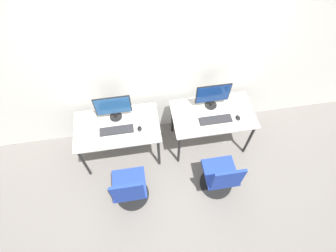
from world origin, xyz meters
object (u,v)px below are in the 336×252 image
at_px(keyboard_left, 117,130).
at_px(office_chair_left, 130,190).
at_px(keyboard_right, 215,120).
at_px(mouse_right, 238,118).
at_px(office_chair_right, 221,178).
at_px(monitor_left, 113,107).
at_px(monitor_right, 213,95).
at_px(mouse_left, 140,129).

bearing_deg(keyboard_left, office_chair_left, -83.92).
distance_m(keyboard_left, keyboard_right, 1.37).
bearing_deg(mouse_right, office_chair_right, -118.60).
relative_size(monitor_left, monitor_right, 1.00).
relative_size(monitor_left, mouse_left, 5.37).
relative_size(monitor_left, mouse_right, 5.37).
height_order(monitor_left, keyboard_left, monitor_left).
distance_m(keyboard_left, monitor_right, 1.40).
distance_m(monitor_right, keyboard_right, 0.34).
bearing_deg(monitor_right, keyboard_left, -170.69).
xyz_separation_m(monitor_left, keyboard_left, (0.00, -0.23, -0.22)).
distance_m(monitor_right, mouse_right, 0.48).
bearing_deg(keyboard_right, monitor_left, 168.58).
relative_size(mouse_right, office_chair_right, 0.10).
bearing_deg(mouse_right, office_chair_left, -158.25).
relative_size(office_chair_left, office_chair_right, 1.00).
xyz_separation_m(office_chair_left, mouse_right, (1.61, 0.64, 0.41)).
distance_m(office_chair_left, office_chair_right, 1.24).
height_order(keyboard_left, mouse_right, mouse_right).
xyz_separation_m(keyboard_left, monitor_right, (1.37, 0.22, 0.22)).
relative_size(monitor_left, office_chair_left, 0.55).
height_order(keyboard_left, office_chair_right, office_chair_right).
xyz_separation_m(keyboard_right, mouse_right, (0.32, -0.02, 0.01)).
bearing_deg(monitor_left, mouse_left, -40.09).
bearing_deg(office_chair_right, office_chair_left, 178.73).
height_order(monitor_right, office_chair_right, monitor_right).
bearing_deg(monitor_right, office_chair_right, -92.79).
height_order(keyboard_right, mouse_right, mouse_right).
xyz_separation_m(monitor_left, mouse_left, (0.31, -0.26, -0.21)).
relative_size(office_chair_left, monitor_right, 1.83).
xyz_separation_m(office_chair_left, monitor_right, (1.29, 0.93, 0.62)).
xyz_separation_m(monitor_right, office_chair_right, (-0.05, -0.96, -0.62)).
xyz_separation_m(mouse_left, office_chair_left, (-0.23, -0.68, -0.41)).
bearing_deg(keyboard_left, monitor_right, 9.31).
distance_m(office_chair_left, monitor_right, 1.71).
bearing_deg(mouse_left, keyboard_right, -0.85).
xyz_separation_m(keyboard_left, office_chair_left, (0.08, -0.71, -0.41)).
xyz_separation_m(monitor_left, mouse_right, (1.68, -0.30, -0.21)).
height_order(office_chair_left, office_chair_right, same).
xyz_separation_m(keyboard_left, keyboard_right, (1.37, -0.04, 0.00)).
bearing_deg(monitor_right, office_chair_left, -144.24).
bearing_deg(office_chair_left, keyboard_right, 27.16).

